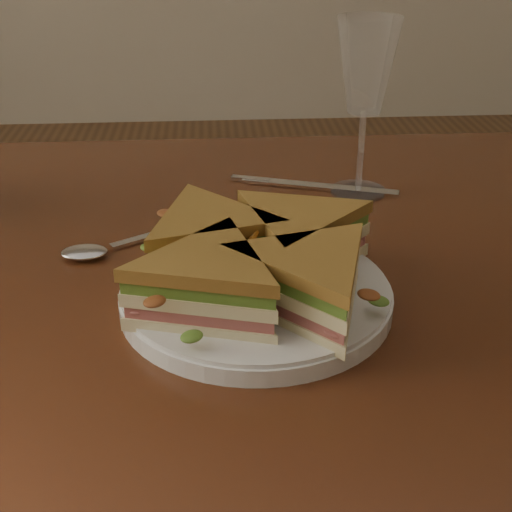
% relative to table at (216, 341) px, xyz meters
% --- Properties ---
extents(table, '(1.20, 0.80, 0.75)m').
position_rel_table_xyz_m(table, '(0.00, 0.00, 0.00)').
color(table, '#37180C').
rests_on(table, ground).
extents(plate, '(0.25, 0.25, 0.02)m').
position_rel_table_xyz_m(plate, '(0.04, -0.09, 0.11)').
color(plate, white).
rests_on(plate, table).
extents(sandwich_wedges, '(0.30, 0.30, 0.06)m').
position_rel_table_xyz_m(sandwich_wedges, '(0.04, -0.09, 0.14)').
color(sandwich_wedges, '#F7EAB6').
rests_on(sandwich_wedges, plate).
extents(crisps_mound, '(0.09, 0.09, 0.05)m').
position_rel_table_xyz_m(crisps_mound, '(0.04, -0.09, 0.14)').
color(crisps_mound, '#B66217').
rests_on(crisps_mound, plate).
extents(spoon, '(0.16, 0.11, 0.01)m').
position_rel_table_xyz_m(spoon, '(-0.11, 0.03, 0.10)').
color(spoon, silver).
rests_on(spoon, table).
extents(knife, '(0.21, 0.08, 0.00)m').
position_rel_table_xyz_m(knife, '(0.12, 0.19, 0.10)').
color(knife, silver).
rests_on(knife, table).
extents(wine_glass, '(0.08, 0.08, 0.21)m').
position_rel_table_xyz_m(wine_glass, '(0.18, 0.17, 0.25)').
color(wine_glass, white).
rests_on(wine_glass, table).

